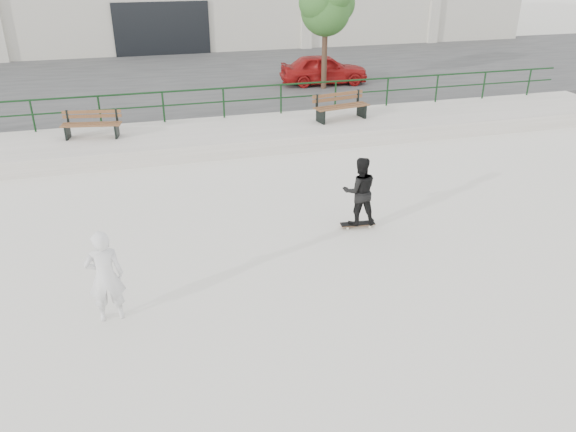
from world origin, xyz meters
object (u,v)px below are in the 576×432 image
object	(u,v)px
red_car	(324,69)
tree	(326,5)
standing_skater	(360,191)
bench_right	(341,107)
seated_skater	(105,276)
skateboard	(358,224)
bench_left	(92,124)

from	to	relation	value
red_car	tree	bearing A→B (deg)	168.91
standing_skater	bench_right	bearing A→B (deg)	-98.28
seated_skater	red_car	bearing A→B (deg)	-124.69
skateboard	seated_skater	size ratio (longest dim) A/B	0.48
bench_right	skateboard	size ratio (longest dim) A/B	2.49
skateboard	seated_skater	world-z (taller)	seated_skater
bench_right	standing_skater	distance (m)	7.08
skateboard	standing_skater	distance (m)	0.81
skateboard	standing_skater	bearing A→B (deg)	96.18
standing_skater	seated_skater	bearing A→B (deg)	30.23
tree	standing_skater	xyz separation A→B (m)	(-3.07, -11.31, -2.86)
bench_right	red_car	distance (m)	5.47
bench_right	seated_skater	xyz separation A→B (m)	(-7.45, -8.87, -0.10)
red_car	standing_skater	world-z (taller)	red_car
standing_skater	red_car	bearing A→B (deg)	-96.49
bench_right	tree	xyz separation A→B (m)	(0.99, 4.55, 2.80)
standing_skater	bench_left	bearing A→B (deg)	-41.01
bench_right	skateboard	xyz separation A→B (m)	(-2.08, -6.76, -0.86)
standing_skater	seated_skater	distance (m)	5.77
red_car	standing_skater	size ratio (longest dim) A/B	2.32
tree	seated_skater	xyz separation A→B (m)	(-8.45, -13.42, -2.90)
tree	seated_skater	distance (m)	16.12
tree	skateboard	distance (m)	12.28
bench_right	standing_skater	bearing A→B (deg)	-117.42
standing_skater	skateboard	bearing A→B (deg)	98.82
tree	seated_skater	size ratio (longest dim) A/B	2.59
bench_right	tree	size ratio (longest dim) A/B	0.46
red_car	seated_skater	distance (m)	16.64
tree	standing_skater	bearing A→B (deg)	-105.20
bench_left	red_car	xyz separation A→B (m)	(9.18, 5.14, 0.22)
tree	standing_skater	distance (m)	12.07
bench_left	standing_skater	world-z (taller)	standing_skater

